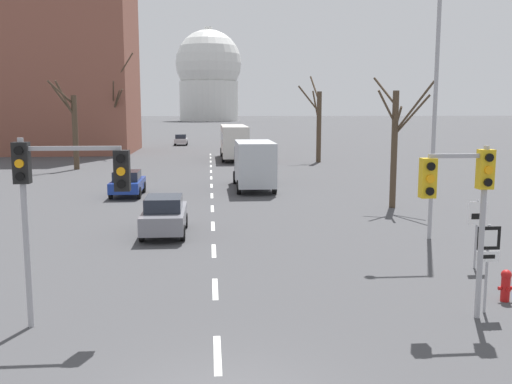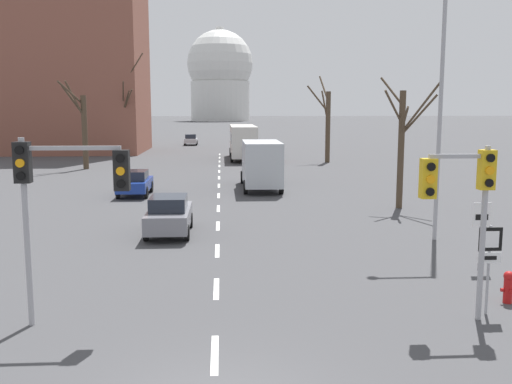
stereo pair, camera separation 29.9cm
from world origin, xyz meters
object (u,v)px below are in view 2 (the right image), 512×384
(sedan_near_right, at_px, (191,140))
(delivery_truck, at_px, (261,163))
(traffic_signal_near_left, at_px, (59,184))
(sedan_mid_centre, at_px, (169,215))
(street_lamp_right, at_px, (433,88))
(sedan_far_left, at_px, (135,182))
(route_sign_post, at_px, (489,254))
(fire_hydrant, at_px, (508,286))
(sedan_near_left, at_px, (270,153))
(city_bus, at_px, (243,140))
(speed_limit_sign, at_px, (481,224))
(traffic_signal_near_right, at_px, (465,190))

(sedan_near_right, bearing_deg, delivery_truck, -81.43)
(traffic_signal_near_left, height_order, sedan_mid_centre, traffic_signal_near_left)
(street_lamp_right, distance_m, sedan_far_left, 19.10)
(route_sign_post, bearing_deg, sedan_far_left, 119.76)
(fire_hydrant, bearing_deg, sedan_near_right, 99.99)
(route_sign_post, bearing_deg, delivery_truck, 100.13)
(sedan_near_left, bearing_deg, city_bus, 132.24)
(speed_limit_sign, bearing_deg, city_bus, 98.44)
(sedan_near_left, bearing_deg, route_sign_post, -87.39)
(sedan_near_right, bearing_deg, fire_hydrant, -80.01)
(traffic_signal_near_left, relative_size, delivery_truck, 0.63)
(route_sign_post, relative_size, street_lamp_right, 0.23)
(sedan_near_right, height_order, sedan_far_left, sedan_near_right)
(route_sign_post, height_order, sedan_far_left, route_sign_post)
(traffic_signal_near_right, height_order, delivery_truck, traffic_signal_near_right)
(street_lamp_right, height_order, sedan_near_left, street_lamp_right)
(fire_hydrant, bearing_deg, sedan_near_left, 94.00)
(sedan_mid_centre, bearing_deg, street_lamp_right, -9.18)
(sedan_near_left, height_order, sedan_near_right, sedan_near_left)
(fire_hydrant, bearing_deg, sedan_mid_centre, 137.15)
(speed_limit_sign, distance_m, sedan_near_left, 38.62)
(traffic_signal_near_right, distance_m, route_sign_post, 1.93)
(fire_hydrant, height_order, sedan_near_right, sedan_near_right)
(route_sign_post, distance_m, fire_hydrant, 1.66)
(traffic_signal_near_right, height_order, speed_limit_sign, traffic_signal_near_right)
(speed_limit_sign, bearing_deg, traffic_signal_near_right, -120.18)
(fire_hydrant, height_order, delivery_truck, delivery_truck)
(traffic_signal_near_right, distance_m, delivery_truck, 23.83)
(traffic_signal_near_left, xyz_separation_m, sedan_far_left, (-1.41, 20.93, -2.66))
(sedan_near_left, bearing_deg, traffic_signal_near_right, -88.58)
(traffic_signal_near_left, height_order, delivery_truck, traffic_signal_near_left)
(route_sign_post, xyz_separation_m, city_bus, (-4.48, 45.24, 0.48))
(fire_hydrant, bearing_deg, street_lamp_right, 86.32)
(sedan_near_right, bearing_deg, city_bus, -74.60)
(sedan_mid_centre, height_order, city_bus, city_bus)
(street_lamp_right, bearing_deg, traffic_signal_near_left, -145.16)
(street_lamp_right, bearing_deg, traffic_signal_near_right, -105.11)
(sedan_near_left, bearing_deg, sedan_near_right, 108.87)
(street_lamp_right, xyz_separation_m, sedan_near_left, (-3.39, 34.14, -5.15))
(sedan_near_right, height_order, delivery_truck, delivery_truck)
(sedan_near_left, relative_size, city_bus, 0.41)
(sedan_near_right, distance_m, sedan_mid_centre, 59.22)
(speed_limit_sign, xyz_separation_m, sedan_near_left, (-3.58, 38.45, -0.71))
(traffic_signal_near_left, distance_m, street_lamp_right, 14.81)
(sedan_near_right, bearing_deg, traffic_signal_near_right, -81.65)
(street_lamp_right, relative_size, city_bus, 0.92)
(sedan_near_left, bearing_deg, sedan_far_left, -114.89)
(traffic_signal_near_left, xyz_separation_m, street_lamp_right, (11.98, 8.34, 2.53))
(traffic_signal_near_left, distance_m, sedan_far_left, 21.14)
(street_lamp_right, distance_m, delivery_truck, 16.51)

